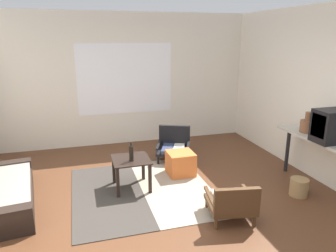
% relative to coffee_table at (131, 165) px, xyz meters
% --- Properties ---
extents(ground_plane, '(7.80, 7.80, 0.00)m').
position_rel_coffee_table_xyz_m(ground_plane, '(0.30, -0.82, -0.37)').
color(ground_plane, '#56331E').
extents(far_wall_with_window, '(5.60, 0.13, 2.70)m').
position_rel_coffee_table_xyz_m(far_wall_with_window, '(0.30, 2.23, 0.98)').
color(far_wall_with_window, silver).
rests_on(far_wall_with_window, ground).
extents(side_wall_right, '(0.12, 6.60, 2.70)m').
position_rel_coffee_table_xyz_m(side_wall_right, '(2.96, -0.52, 0.98)').
color(side_wall_right, silver).
rests_on(side_wall_right, ground).
extents(area_rug, '(2.01, 2.13, 0.01)m').
position_rel_coffee_table_xyz_m(area_rug, '(0.13, -0.13, -0.37)').
color(area_rug, '#38332D').
rests_on(area_rug, ground).
extents(coffee_table, '(0.54, 0.56, 0.47)m').
position_rel_coffee_table_xyz_m(coffee_table, '(0.00, 0.00, 0.00)').
color(coffee_table, black).
rests_on(coffee_table, ground).
extents(armchair_by_window, '(0.75, 0.73, 0.60)m').
position_rel_coffee_table_xyz_m(armchair_by_window, '(0.97, 0.98, -0.10)').
color(armchair_by_window, black).
rests_on(armchair_by_window, ground).
extents(armchair_striped_foreground, '(0.65, 0.66, 0.52)m').
position_rel_coffee_table_xyz_m(armchair_striped_foreground, '(1.04, -1.21, -0.13)').
color(armchair_striped_foreground, '#472D19').
rests_on(armchair_striped_foreground, ground).
extents(ottoman_orange, '(0.42, 0.42, 0.39)m').
position_rel_coffee_table_xyz_m(ottoman_orange, '(0.87, 0.27, -0.18)').
color(ottoman_orange, '#D1662D').
rests_on(ottoman_orange, ground).
extents(console_shelf, '(0.40, 1.50, 0.81)m').
position_rel_coffee_table_xyz_m(console_shelf, '(2.64, -0.79, 0.34)').
color(console_shelf, '#B2AD9E').
rests_on(console_shelf, ground).
extents(crt_television, '(0.49, 0.33, 0.46)m').
position_rel_coffee_table_xyz_m(crt_television, '(2.64, -0.98, 0.67)').
color(crt_television, black).
rests_on(crt_television, console_shelf).
extents(clay_vase, '(0.22, 0.22, 0.31)m').
position_rel_coffee_table_xyz_m(clay_vase, '(2.64, -0.50, 0.55)').
color(clay_vase, brown).
rests_on(clay_vase, console_shelf).
extents(glass_bottle, '(0.06, 0.06, 0.28)m').
position_rel_coffee_table_xyz_m(glass_bottle, '(-0.00, -0.08, 0.22)').
color(glass_bottle, black).
rests_on(glass_bottle, coffee_table).
extents(wicker_basket, '(0.26, 0.26, 0.26)m').
position_rel_coffee_table_xyz_m(wicker_basket, '(2.27, -0.91, -0.24)').
color(wicker_basket, '#9E7A4C').
rests_on(wicker_basket, ground).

